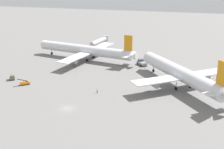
{
  "coord_description": "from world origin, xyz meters",
  "views": [
    {
      "loc": [
        40.87,
        -79.53,
        42.52
      ],
      "look_at": [
        7.49,
        27.7,
        4.0
      ],
      "focal_mm": 45.49,
      "sensor_mm": 36.0,
      "label": 1
    }
  ],
  "objects_px": {
    "airliner_at_gate_left": "(85,50)",
    "gse_belt_loader_portside": "(25,83)",
    "gse_container_dolly_flat": "(12,77)",
    "ground_crew_ramp_agent_by_cones": "(97,91)",
    "airliner_being_pushed": "(180,73)",
    "jet_bridge": "(100,41)",
    "pushback_tug": "(142,63)"
  },
  "relations": [
    {
      "from": "airliner_being_pushed",
      "to": "ground_crew_ramp_agent_by_cones",
      "type": "height_order",
      "value": "airliner_being_pushed"
    },
    {
      "from": "gse_container_dolly_flat",
      "to": "pushback_tug",
      "type": "bearing_deg",
      "value": 37.75
    },
    {
      "from": "gse_belt_loader_portside",
      "to": "gse_container_dolly_flat",
      "type": "bearing_deg",
      "value": 156.95
    },
    {
      "from": "ground_crew_ramp_agent_by_cones",
      "to": "jet_bridge",
      "type": "relative_size",
      "value": 0.07
    },
    {
      "from": "airliner_being_pushed",
      "to": "gse_container_dolly_flat",
      "type": "bearing_deg",
      "value": -169.28
    },
    {
      "from": "airliner_at_gate_left",
      "to": "gse_container_dolly_flat",
      "type": "xyz_separation_m",
      "value": [
        -18.1,
        -39.91,
        -3.95
      ]
    },
    {
      "from": "jet_bridge",
      "to": "airliner_being_pushed",
      "type": "bearing_deg",
      "value": -45.57
    },
    {
      "from": "gse_belt_loader_portside",
      "to": "gse_container_dolly_flat",
      "type": "height_order",
      "value": "gse_belt_loader_portside"
    },
    {
      "from": "pushback_tug",
      "to": "ground_crew_ramp_agent_by_cones",
      "type": "xyz_separation_m",
      "value": [
        -8.96,
        -41.69,
        -0.44
      ]
    },
    {
      "from": "pushback_tug",
      "to": "jet_bridge",
      "type": "xyz_separation_m",
      "value": [
        -32.85,
        29.39,
        3.17
      ]
    },
    {
      "from": "ground_crew_ramp_agent_by_cones",
      "to": "airliner_being_pushed",
      "type": "bearing_deg",
      "value": 29.04
    },
    {
      "from": "pushback_tug",
      "to": "gse_belt_loader_portside",
      "type": "xyz_separation_m",
      "value": [
        -40.95,
        -42.36,
        -0.44
      ]
    },
    {
      "from": "airliner_being_pushed",
      "to": "ground_crew_ramp_agent_by_cones",
      "type": "distance_m",
      "value": 34.26
    },
    {
      "from": "gse_belt_loader_portside",
      "to": "gse_container_dolly_flat",
      "type": "distance_m",
      "value": 9.66
    },
    {
      "from": "airliner_being_pushed",
      "to": "gse_belt_loader_portside",
      "type": "height_order",
      "value": "airliner_being_pushed"
    },
    {
      "from": "airliner_at_gate_left",
      "to": "ground_crew_ramp_agent_by_cones",
      "type": "relative_size",
      "value": 38.29
    },
    {
      "from": "gse_belt_loader_portside",
      "to": "pushback_tug",
      "type": "bearing_deg",
      "value": 45.97
    },
    {
      "from": "gse_belt_loader_portside",
      "to": "airliner_at_gate_left",
      "type": "bearing_deg",
      "value": 78.08
    },
    {
      "from": "gse_container_dolly_flat",
      "to": "jet_bridge",
      "type": "relative_size",
      "value": 0.17
    },
    {
      "from": "airliner_at_gate_left",
      "to": "ground_crew_ramp_agent_by_cones",
      "type": "distance_m",
      "value": 48.87
    },
    {
      "from": "airliner_at_gate_left",
      "to": "airliner_being_pushed",
      "type": "bearing_deg",
      "value": -26.88
    },
    {
      "from": "gse_belt_loader_portside",
      "to": "jet_bridge",
      "type": "relative_size",
      "value": 0.2
    },
    {
      "from": "gse_belt_loader_portside",
      "to": "jet_bridge",
      "type": "distance_m",
      "value": 72.29
    },
    {
      "from": "pushback_tug",
      "to": "ground_crew_ramp_agent_by_cones",
      "type": "relative_size",
      "value": 5.38
    },
    {
      "from": "gse_belt_loader_portside",
      "to": "ground_crew_ramp_agent_by_cones",
      "type": "relative_size",
      "value": 2.75
    },
    {
      "from": "airliner_at_gate_left",
      "to": "gse_belt_loader_portside",
      "type": "relative_size",
      "value": 13.9
    },
    {
      "from": "jet_bridge",
      "to": "gse_container_dolly_flat",
      "type": "bearing_deg",
      "value": -104.02
    },
    {
      "from": "gse_container_dolly_flat",
      "to": "airliner_being_pushed",
      "type": "bearing_deg",
      "value": 10.72
    },
    {
      "from": "airliner_at_gate_left",
      "to": "gse_belt_loader_portside",
      "type": "distance_m",
      "value": 44.86
    },
    {
      "from": "airliner_at_gate_left",
      "to": "airliner_being_pushed",
      "type": "distance_m",
      "value": 58.76
    },
    {
      "from": "ground_crew_ramp_agent_by_cones",
      "to": "gse_belt_loader_portside",
      "type": "bearing_deg",
      "value": -178.81
    },
    {
      "from": "airliner_at_gate_left",
      "to": "jet_bridge",
      "type": "xyz_separation_m",
      "value": [
        -1.13,
        28.05,
        -0.69
      ]
    }
  ]
}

